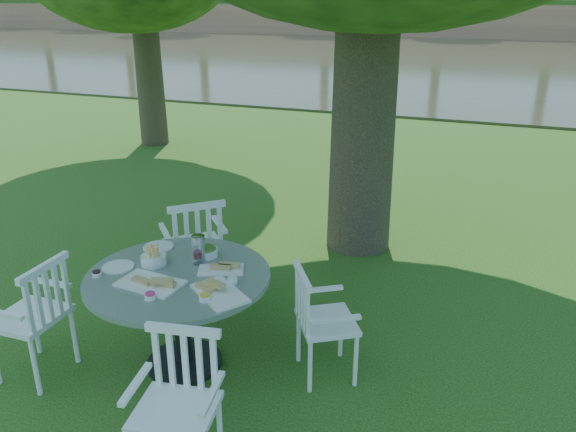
% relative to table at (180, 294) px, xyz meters
% --- Properties ---
extents(ground, '(140.00, 140.00, 0.00)m').
position_rel_table_xyz_m(ground, '(0.40, 0.93, -0.60)').
color(ground, '#1A430E').
rests_on(ground, ground).
extents(table, '(1.31, 1.31, 0.76)m').
position_rel_table_xyz_m(table, '(0.00, 0.00, 0.00)').
color(table, black).
rests_on(table, ground).
extents(chair_ne, '(0.56, 0.57, 0.84)m').
position_rel_table_xyz_m(chair_ne, '(0.95, 0.24, -0.11)').
color(chair_ne, white).
rests_on(chair_ne, ground).
extents(chair_nw, '(0.67, 0.67, 0.97)m').
position_rel_table_xyz_m(chair_nw, '(-0.38, 0.89, -0.03)').
color(chair_nw, white).
rests_on(chair_nw, ground).
extents(chair_sw, '(0.45, 0.47, 0.91)m').
position_rel_table_xyz_m(chair_sw, '(-0.86, -0.47, -0.07)').
color(chair_sw, white).
rests_on(chair_sw, ground).
extents(chair_se, '(0.51, 0.48, 0.87)m').
position_rel_table_xyz_m(chair_se, '(0.51, -0.84, -0.09)').
color(chair_se, white).
rests_on(chair_se, ground).
extents(tableware, '(1.23, 0.86, 0.21)m').
position_rel_table_xyz_m(tableware, '(-0.02, 0.07, 0.20)').
color(tableware, white).
rests_on(tableware, table).
extents(river, '(100.00, 28.00, 0.12)m').
position_rel_table_xyz_m(river, '(0.40, 23.93, -0.60)').
color(river, '#373B22').
rests_on(river, ground).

